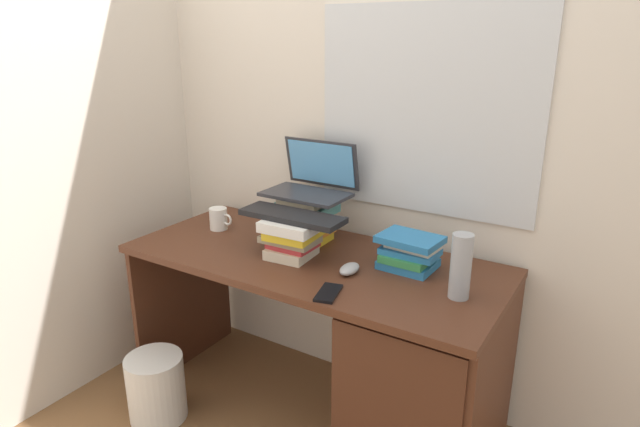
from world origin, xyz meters
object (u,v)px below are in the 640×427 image
at_px(desk, 395,361).
at_px(laptop, 312,181).
at_px(water_bottle, 461,266).
at_px(cell_phone, 328,293).
at_px(book_stack_keyboard_riser, 292,237).
at_px(keyboard, 292,216).
at_px(computer_mouse, 349,269).
at_px(book_stack_tall, 306,217).
at_px(wastebasket, 156,388).
at_px(mug, 219,219).
at_px(book_stack_side, 409,252).

xyz_separation_m(desk, laptop, (-0.51, 0.22, 0.57)).
height_order(water_bottle, cell_phone, water_bottle).
bearing_deg(book_stack_keyboard_riser, water_bottle, 0.90).
bearing_deg(desk, book_stack_keyboard_riser, -177.64).
bearing_deg(cell_phone, keyboard, 130.39).
xyz_separation_m(book_stack_keyboard_riser, computer_mouse, (0.27, -0.02, -0.07)).
bearing_deg(keyboard, desk, 0.79).
bearing_deg(book_stack_tall, wastebasket, -127.18).
distance_m(mug, wastebasket, 0.76).
height_order(book_stack_keyboard_riser, computer_mouse, book_stack_keyboard_riser).
relative_size(book_stack_tall, mug, 2.16).
relative_size(book_stack_side, water_bottle, 1.05).
height_order(book_stack_side, wastebasket, book_stack_side).
distance_m(book_stack_tall, keyboard, 0.21).
height_order(laptop, water_bottle, laptop).
bearing_deg(computer_mouse, wastebasket, -156.08).
xyz_separation_m(desk, water_bottle, (0.22, -0.01, 0.44)).
bearing_deg(wastebasket, laptop, 55.05).
bearing_deg(water_bottle, wastebasket, -162.71).
xyz_separation_m(computer_mouse, mug, (-0.73, 0.11, 0.03)).
bearing_deg(book_stack_tall, mug, -165.73).
xyz_separation_m(computer_mouse, cell_phone, (0.02, -0.18, -0.01)).
distance_m(book_stack_tall, book_stack_side, 0.50).
xyz_separation_m(mug, water_bottle, (1.13, -0.08, 0.06)).
bearing_deg(book_stack_keyboard_riser, book_stack_side, 18.35).
height_order(book_stack_side, keyboard, keyboard).
distance_m(book_stack_tall, wastebasket, 0.96).
distance_m(keyboard, water_bottle, 0.67).
distance_m(desk, water_bottle, 0.49).
relative_size(book_stack_keyboard_riser, computer_mouse, 2.29).
xyz_separation_m(book_stack_keyboard_riser, mug, (-0.46, 0.09, -0.04)).
bearing_deg(cell_phone, wastebasket, 176.59).
relative_size(computer_mouse, water_bottle, 0.46).
distance_m(book_stack_side, cell_phone, 0.38).
height_order(desk, laptop, laptop).
bearing_deg(computer_mouse, book_stack_keyboard_riser, 176.44).
relative_size(keyboard, computer_mouse, 4.04).
relative_size(computer_mouse, mug, 0.88).
height_order(book_stack_side, cell_phone, book_stack_side).
distance_m(book_stack_keyboard_riser, mug, 0.47).
distance_m(mug, cell_phone, 0.81).
distance_m(book_stack_keyboard_riser, book_stack_side, 0.45).
bearing_deg(book_stack_keyboard_riser, computer_mouse, -3.56).
bearing_deg(water_bottle, mug, 175.90).
bearing_deg(water_bottle, desk, 177.90).
distance_m(computer_mouse, cell_phone, 0.19).
bearing_deg(laptop, book_stack_side, -11.47).
relative_size(book_stack_tall, laptop, 0.73).
relative_size(mug, wastebasket, 0.41).
xyz_separation_m(book_stack_keyboard_riser, cell_phone, (0.29, -0.20, -0.08)).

